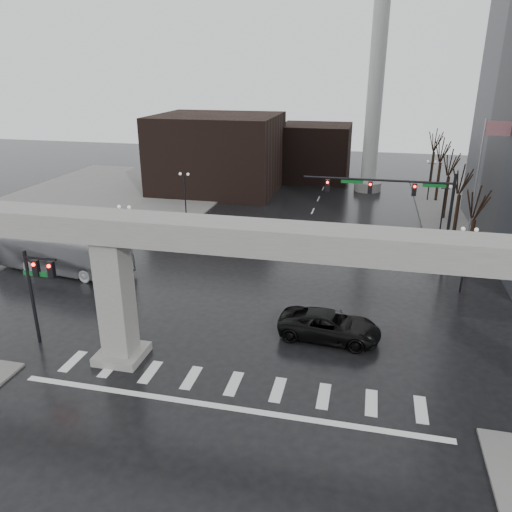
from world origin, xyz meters
name	(u,v)px	position (x,y,z in m)	size (l,w,h in m)	color
ground	(239,373)	(0.00, 0.00, 0.00)	(160.00, 160.00, 0.00)	black
sidewalk_nw	(118,194)	(-26.00, 36.00, 0.07)	(28.00, 36.00, 0.15)	slate
elevated_guideway	(261,259)	(1.26, 0.00, 6.88)	(48.00, 2.60, 8.70)	#999691
building_far_left	(218,153)	(-14.00, 42.00, 5.00)	(16.00, 14.00, 10.00)	black
building_far_mid	(315,152)	(-2.00, 52.00, 4.00)	(10.00, 10.00, 8.00)	black
smokestack	(375,88)	(6.00, 46.00, 13.35)	(3.60, 3.60, 30.00)	#BABAB6
signal_mast_arm	(403,198)	(8.99, 18.80, 5.83)	(12.12, 0.43, 8.00)	black
signal_left_pole	(38,282)	(-12.25, 0.50, 4.07)	(2.30, 0.30, 6.00)	black
flagpole_assembly	(481,173)	(15.29, 22.00, 7.53)	(2.06, 0.12, 12.00)	silver
lamp_right_0	(467,249)	(13.50, 14.00, 3.47)	(1.22, 0.32, 5.11)	black
lamp_right_1	(444,201)	(13.50, 28.00, 3.47)	(1.22, 0.32, 5.11)	black
lamp_right_2	(430,174)	(13.50, 42.00, 3.47)	(1.22, 0.32, 5.11)	black
lamp_left_0	(126,224)	(-13.50, 14.00, 3.47)	(1.22, 0.32, 5.11)	black
lamp_left_1	(185,187)	(-13.50, 28.00, 3.47)	(1.22, 0.32, 5.11)	black
lamp_left_2	(221,165)	(-13.50, 42.00, 3.47)	(1.22, 0.32, 5.11)	black
tree_right_0	(471,241)	(14.53, 18.02, 2.79)	(1.09, 1.58, 7.50)	black
tree_right_1	(457,214)	(14.53, 26.02, 2.85)	(1.09, 1.61, 7.67)	black
tree_right_2	(447,193)	(14.53, 34.02, 2.91)	(1.10, 1.63, 7.85)	black
tree_right_3	(439,178)	(14.53, 42.02, 2.98)	(1.11, 1.66, 8.02)	black
tree_right_4	(432,166)	(14.53, 50.02, 3.04)	(1.12, 1.69, 8.19)	black
pickup_truck	(330,326)	(4.52, 4.96, 0.87)	(2.89, 6.27, 1.74)	black
city_bus	(61,252)	(-17.94, 10.99, 1.71)	(2.87, 12.27, 3.42)	#ADADB2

